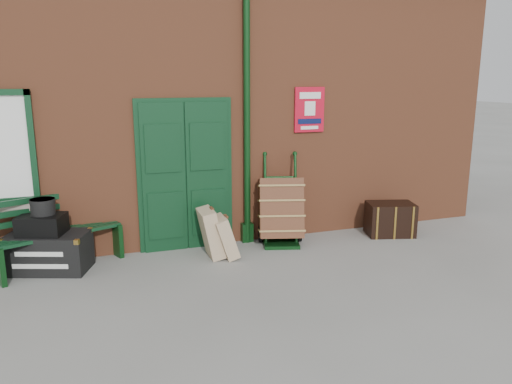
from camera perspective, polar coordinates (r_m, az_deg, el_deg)
name	(u,v)px	position (r m, az deg, el deg)	size (l,w,h in m)	color
ground	(234,281)	(6.50, -2.52, -10.10)	(80.00, 80.00, 0.00)	gray
station_building	(178,99)	(9.39, -8.94, 10.47)	(10.30, 4.30, 4.36)	brown
bench	(56,230)	(7.36, -21.88, -4.05)	(1.71, 1.08, 1.02)	#0D3119
houdini_trunk	(49,252)	(7.29, -22.61, -6.35)	(1.04, 0.57, 0.52)	black
strongbox	(42,224)	(7.18, -23.27, -3.43)	(0.57, 0.42, 0.26)	black
hatbox	(43,207)	(7.15, -23.18, -1.55)	(0.31, 0.31, 0.21)	black
suitcase_back	(211,233)	(7.23, -5.19, -4.66)	(0.20, 0.50, 0.70)	tan
suitcase_front	(225,237)	(7.20, -3.59, -5.13)	(0.18, 0.45, 0.60)	tan
porter_trolley	(281,210)	(7.78, 2.83, -2.02)	(0.84, 0.88, 1.38)	black
dark_trunk	(390,219)	(8.51, 15.08, -3.00)	(0.75, 0.49, 0.54)	black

